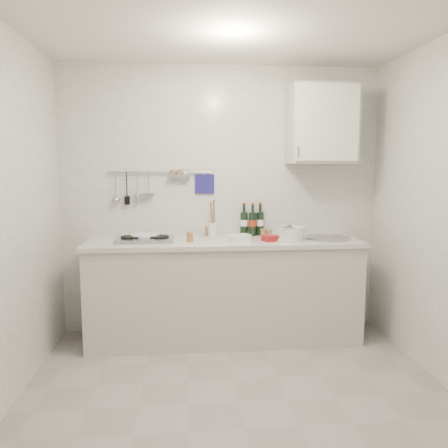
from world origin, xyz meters
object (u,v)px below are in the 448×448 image
(wall_cabinet, at_px, (322,125))
(plate_stack_sink, at_px, (291,234))
(plate_stack_hob, at_px, (144,237))
(wine_bottles, at_px, (252,219))
(utensil_crock, at_px, (213,228))

(wall_cabinet, distance_m, plate_stack_sink, 1.04)
(wall_cabinet, distance_m, plate_stack_hob, 1.90)
(plate_stack_hob, height_order, plate_stack_sink, plate_stack_sink)
(plate_stack_sink, bearing_deg, plate_stack_hob, 174.55)
(wine_bottles, bearing_deg, plate_stack_hob, -169.67)
(plate_stack_sink, bearing_deg, utensil_crock, 158.60)
(plate_stack_sink, relative_size, utensil_crock, 0.83)
(wine_bottles, bearing_deg, plate_stack_sink, -45.64)
(plate_stack_sink, bearing_deg, wall_cabinet, 31.12)
(wall_cabinet, height_order, wine_bottles, wall_cabinet)
(wine_bottles, distance_m, utensil_crock, 0.39)
(utensil_crock, bearing_deg, plate_stack_sink, -21.40)
(wall_cabinet, bearing_deg, plate_stack_sink, -148.88)
(plate_stack_sink, height_order, utensil_crock, utensil_crock)
(plate_stack_hob, height_order, wine_bottles, wine_bottles)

